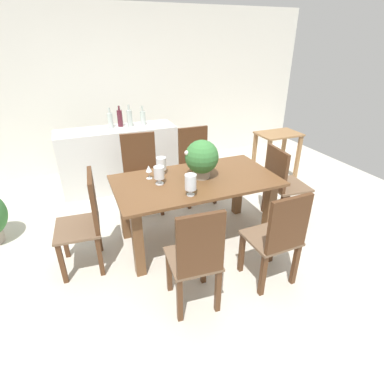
{
  "coord_description": "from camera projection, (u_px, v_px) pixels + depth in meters",
  "views": [
    {
      "loc": [
        -1.15,
        -2.77,
        2.11
      ],
      "look_at": [
        -0.01,
        0.0,
        0.57
      ],
      "focal_mm": 28.24,
      "sensor_mm": 36.0,
      "label": 1
    }
  ],
  "objects": [
    {
      "name": "wine_bottle_tall",
      "position": [
        120.0,
        118.0,
        4.42
      ],
      "size": [
        0.08,
        0.08,
        0.3
      ],
      "color": "#511E28",
      "rests_on": "kitchen_counter"
    },
    {
      "name": "chair_head_end",
      "position": [
        86.0,
        218.0,
        2.91
      ],
      "size": [
        0.46,
        0.51,
        1.0
      ],
      "rotation": [
        0.0,
        0.0,
        -1.65
      ],
      "color": "#4C2D19",
      "rests_on": "ground"
    },
    {
      "name": "wine_glass",
      "position": [
        149.0,
        169.0,
        3.18
      ],
      "size": [
        0.07,
        0.07,
        0.15
      ],
      "color": "silver",
      "rests_on": "dining_table"
    },
    {
      "name": "side_table",
      "position": [
        277.0,
        147.0,
        4.73
      ],
      "size": [
        0.65,
        0.45,
        0.8
      ],
      "color": "olive",
      "rests_on": "ground"
    },
    {
      "name": "crystal_vase_center_near",
      "position": [
        159.0,
        173.0,
        3.05
      ],
      "size": [
        0.11,
        0.11,
        0.19
      ],
      "color": "silver",
      "rests_on": "dining_table"
    },
    {
      "name": "wine_bottle_green",
      "position": [
        130.0,
        118.0,
        4.41
      ],
      "size": [
        0.08,
        0.08,
        0.32
      ],
      "color": "#B2BFB7",
      "rests_on": "kitchen_counter"
    },
    {
      "name": "dining_table",
      "position": [
        196.0,
        192.0,
        3.28
      ],
      "size": [
        1.73,
        0.93,
        0.76
      ],
      "color": "brown",
      "rests_on": "ground"
    },
    {
      "name": "ground_plane",
      "position": [
        193.0,
        234.0,
        3.63
      ],
      "size": [
        7.04,
        7.04,
        0.0
      ],
      "primitive_type": "plane",
      "color": "beige"
    },
    {
      "name": "crystal_vase_right",
      "position": [
        161.0,
        164.0,
        3.3
      ],
      "size": [
        0.11,
        0.11,
        0.19
      ],
      "color": "silver",
      "rests_on": "dining_table"
    },
    {
      "name": "chair_far_left",
      "position": [
        141.0,
        169.0,
        3.96
      ],
      "size": [
        0.51,
        0.47,
        1.03
      ],
      "rotation": [
        0.0,
        0.0,
        -0.08
      ],
      "color": "#4C2D19",
      "rests_on": "ground"
    },
    {
      "name": "wine_bottle_clear",
      "position": [
        143.0,
        118.0,
        4.51
      ],
      "size": [
        0.08,
        0.08,
        0.28
      ],
      "color": "#B2BFB7",
      "rests_on": "kitchen_counter"
    },
    {
      "name": "flower_centerpiece",
      "position": [
        202.0,
        158.0,
        3.16
      ],
      "size": [
        0.37,
        0.36,
        0.41
      ],
      "color": "gray",
      "rests_on": "dining_table"
    },
    {
      "name": "chair_far_right",
      "position": [
        195.0,
        161.0,
        4.22
      ],
      "size": [
        0.47,
        0.43,
        1.03
      ],
      "rotation": [
        0.0,
        0.0,
        -0.02
      ],
      "color": "#4C2D19",
      "rests_on": "ground"
    },
    {
      "name": "chair_near_left",
      "position": [
        196.0,
        258.0,
        2.39
      ],
      "size": [
        0.44,
        0.46,
        1.01
      ],
      "rotation": [
        0.0,
        0.0,
        3.06
      ],
      "color": "#4C2D19",
      "rests_on": "ground"
    },
    {
      "name": "back_wall",
      "position": [
        135.0,
        90.0,
        5.18
      ],
      "size": [
        6.4,
        0.1,
        2.6
      ],
      "primitive_type": "cube",
      "color": "silver",
      "rests_on": "ground"
    },
    {
      "name": "kitchen_counter",
      "position": [
        119.0,
        159.0,
        4.59
      ],
      "size": [
        1.71,
        0.53,
        0.93
      ],
      "primitive_type": "cube",
      "color": "silver",
      "rests_on": "ground"
    },
    {
      "name": "chair_near_right",
      "position": [
        278.0,
        236.0,
        2.66
      ],
      "size": [
        0.45,
        0.44,
        0.98
      ],
      "rotation": [
        0.0,
        0.0,
        3.17
      ],
      "color": "#4C2D19",
      "rests_on": "ground"
    },
    {
      "name": "chair_foot_end",
      "position": [
        282.0,
        181.0,
        3.71
      ],
      "size": [
        0.48,
        0.52,
        0.95
      ],
      "rotation": [
        0.0,
        0.0,
        1.48
      ],
      "color": "#4C2D19",
      "rests_on": "ground"
    },
    {
      "name": "crystal_vase_left",
      "position": [
        191.0,
        183.0,
        2.83
      ],
      "size": [
        0.11,
        0.11,
        0.21
      ],
      "color": "silver",
      "rests_on": "dining_table"
    },
    {
      "name": "wine_bottle_dark",
      "position": [
        110.0,
        120.0,
        4.36
      ],
      "size": [
        0.07,
        0.07,
        0.29
      ],
      "color": "#B2BFB7",
      "rests_on": "kitchen_counter"
    }
  ]
}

